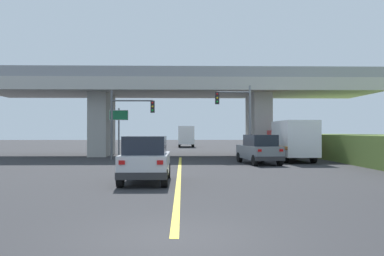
% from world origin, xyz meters
% --- Properties ---
extents(ground, '(160.00, 160.00, 0.00)m').
position_xyz_m(ground, '(0.00, 30.22, 0.00)').
color(ground, '#2B2B2D').
extents(overpass_bridge, '(35.63, 8.62, 7.78)m').
position_xyz_m(overpass_bridge, '(0.00, 30.22, 5.61)').
color(overpass_bridge, '#B7B5AD').
rests_on(overpass_bridge, ground).
extents(lane_divider_stripe, '(0.20, 27.20, 0.01)m').
position_xyz_m(lane_divider_stripe, '(0.00, 13.60, 0.00)').
color(lane_divider_stripe, yellow).
rests_on(lane_divider_stripe, ground).
extents(suv_lead, '(2.01, 4.36, 2.02)m').
position_xyz_m(suv_lead, '(-1.42, 9.40, 1.01)').
color(suv_lead, silver).
rests_on(suv_lead, ground).
extents(suv_crossing, '(2.60, 4.86, 2.02)m').
position_xyz_m(suv_crossing, '(5.48, 19.79, 1.01)').
color(suv_crossing, slate).
rests_on(suv_crossing, ground).
extents(box_truck, '(2.33, 7.11, 3.03)m').
position_xyz_m(box_truck, '(8.48, 22.49, 1.60)').
color(box_truck, red).
rests_on(box_truck, ground).
extents(traffic_signal_nearside, '(2.82, 0.36, 5.85)m').
position_xyz_m(traffic_signal_nearside, '(4.57, 23.50, 3.77)').
color(traffic_signal_nearside, slate).
rests_on(traffic_signal_nearside, ground).
extents(traffic_signal_farside, '(3.50, 0.36, 5.51)m').
position_xyz_m(traffic_signal_farside, '(-4.28, 24.31, 3.47)').
color(traffic_signal_farside, '#56595E').
rests_on(traffic_signal_farside, ground).
extents(highway_sign, '(1.67, 0.17, 4.31)m').
position_xyz_m(highway_sign, '(-5.45, 27.86, 3.18)').
color(highway_sign, slate).
rests_on(highway_sign, ground).
extents(semi_truck_distant, '(2.33, 6.51, 3.09)m').
position_xyz_m(semi_truck_distant, '(0.74, 53.04, 1.62)').
color(semi_truck_distant, silver).
rests_on(semi_truck_distant, ground).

